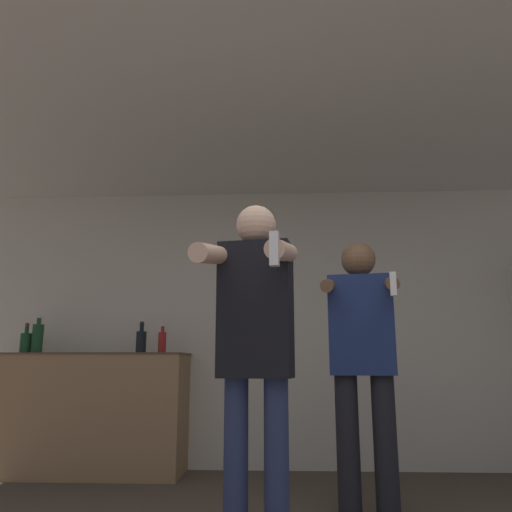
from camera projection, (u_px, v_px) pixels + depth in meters
The scene contains 9 objects.
wall_back at pixel (286, 324), 4.65m from camera, with size 7.00×0.06×2.55m.
ceiling_slab at pixel (286, 118), 3.44m from camera, with size 7.00×3.50×0.05m.
counter at pixel (92, 413), 4.27m from camera, with size 1.62×0.56×1.01m.
bottle_short_whiskey at pixel (141, 341), 4.31m from camera, with size 0.09×0.09×0.27m.
bottle_red_label at pixel (26, 342), 4.36m from camera, with size 0.09×0.09×0.26m.
bottle_amber_bourbon at pixel (162, 341), 4.30m from camera, with size 0.07×0.07×0.25m.
bottle_green_wine at pixel (38, 337), 4.36m from camera, with size 0.09×0.09×0.33m.
person_woman_foreground at pixel (255, 339), 2.33m from camera, with size 0.47×0.58×1.68m.
person_man_side at pixel (363, 355), 3.16m from camera, with size 0.51×0.49×1.70m.
Camera 1 is at (-0.06, -1.68, 0.91)m, focal length 35.00 mm.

